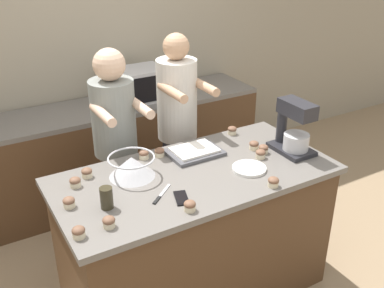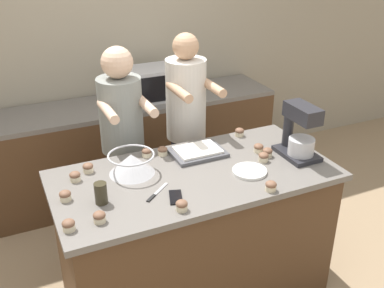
{
  "view_description": "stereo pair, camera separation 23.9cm",
  "coord_description": "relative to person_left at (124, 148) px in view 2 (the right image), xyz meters",
  "views": [
    {
      "loc": [
        -1.24,
        -2.08,
        2.32
      ],
      "look_at": [
        0.0,
        0.04,
        1.12
      ],
      "focal_mm": 42.0,
      "sensor_mm": 36.0,
      "label": 1
    },
    {
      "loc": [
        -1.03,
        -2.19,
        2.32
      ],
      "look_at": [
        0.0,
        0.04,
        1.12
      ],
      "focal_mm": 42.0,
      "sensor_mm": 36.0,
      "label": 2
    }
  ],
  "objects": [
    {
      "name": "microwave_oven",
      "position": [
        0.53,
        0.8,
        0.19
      ],
      "size": [
        0.48,
        0.35,
        0.29
      ],
      "color": "#B7B7BC",
      "rests_on": "back_counter"
    },
    {
      "name": "cupcake_2",
      "position": [
        -0.44,
        -0.48,
        0.12
      ],
      "size": [
        0.07,
        0.07,
        0.06
      ],
      "color": "beige",
      "rests_on": "island_counter"
    },
    {
      "name": "island_counter",
      "position": [
        0.25,
        -0.69,
        -0.38
      ],
      "size": [
        1.75,
        0.85,
        0.94
      ],
      "color": "#4C331E",
      "rests_on": "ground_plane"
    },
    {
      "name": "cupcake_12",
      "position": [
        -0.34,
        -0.4,
        0.12
      ],
      "size": [
        0.07,
        0.07,
        0.06
      ],
      "color": "beige",
      "rests_on": "island_counter"
    },
    {
      "name": "cupcake_7",
      "position": [
        0.72,
        -0.74,
        0.12
      ],
      "size": [
        0.07,
        0.07,
        0.06
      ],
      "color": "beige",
      "rests_on": "island_counter"
    },
    {
      "name": "cupcake_5",
      "position": [
        0.16,
        -0.38,
        0.12
      ],
      "size": [
        0.07,
        0.07,
        0.06
      ],
      "color": "beige",
      "rests_on": "island_counter"
    },
    {
      "name": "drinking_glass",
      "position": [
        -0.35,
        -0.78,
        0.15
      ],
      "size": [
        0.07,
        0.07,
        0.12
      ],
      "color": "#332D1E",
      "rests_on": "island_counter"
    },
    {
      "name": "cupcake_11",
      "position": [
        0.02,
        -1.03,
        0.12
      ],
      "size": [
        0.07,
        0.07,
        0.06
      ],
      "color": "beige",
      "rests_on": "island_counter"
    },
    {
      "name": "cupcake_10",
      "position": [
        -0.57,
        -0.95,
        0.12
      ],
      "size": [
        0.07,
        0.07,
        0.06
      ],
      "color": "beige",
      "rests_on": "island_counter"
    },
    {
      "name": "small_plate",
      "position": [
        0.56,
        -0.83,
        0.1
      ],
      "size": [
        0.21,
        0.21,
        0.02
      ],
      "color": "white",
      "rests_on": "island_counter"
    },
    {
      "name": "person_right",
      "position": [
        0.5,
        -0.0,
        0.02
      ],
      "size": [
        0.32,
        0.49,
        1.65
      ],
      "color": "#33384C",
      "rests_on": "ground_plane"
    },
    {
      "name": "cell_phone",
      "position": [
        0.04,
        -0.9,
        0.09
      ],
      "size": [
        0.11,
        0.16,
        0.01
      ],
      "color": "black",
      "rests_on": "island_counter"
    },
    {
      "name": "knife",
      "position": [
        -0.05,
        -0.82,
        0.09
      ],
      "size": [
        0.18,
        0.15,
        0.01
      ],
      "color": "#BCBCC1",
      "rests_on": "island_counter"
    },
    {
      "name": "back_wall",
      "position": [
        0.25,
        1.15,
        0.49
      ],
      "size": [
        10.0,
        0.06,
        2.7
      ],
      "color": "gray",
      "rests_on": "ground_plane"
    },
    {
      "name": "cupcake_8",
      "position": [
        -0.41,
        -0.95,
        0.12
      ],
      "size": [
        0.07,
        0.07,
        0.06
      ],
      "color": "beige",
      "rests_on": "island_counter"
    },
    {
      "name": "cupcake_1",
      "position": [
        0.78,
        -0.33,
        0.12
      ],
      "size": [
        0.07,
        0.07,
        0.06
      ],
      "color": "beige",
      "rests_on": "island_counter"
    },
    {
      "name": "stand_mixer",
      "position": [
        0.97,
        -0.76,
        0.25
      ],
      "size": [
        0.2,
        0.3,
        0.36
      ],
      "color": "#232328",
      "rests_on": "island_counter"
    },
    {
      "name": "cupcake_0",
      "position": [
        0.76,
        -0.61,
        0.12
      ],
      "size": [
        0.07,
        0.07,
        0.06
      ],
      "color": "beige",
      "rests_on": "island_counter"
    },
    {
      "name": "back_counter",
      "position": [
        0.25,
        0.8,
        -0.41
      ],
      "size": [
        2.8,
        0.6,
        0.9
      ],
      "color": "#4C331E",
      "rests_on": "ground_plane"
    },
    {
      "name": "cupcake_4",
      "position": [
        0.78,
        -0.68,
        0.12
      ],
      "size": [
        0.07,
        0.07,
        0.06
      ],
      "color": "beige",
      "rests_on": "island_counter"
    },
    {
      "name": "cupcake_3",
      "position": [
        -0.53,
        -0.67,
        0.12
      ],
      "size": [
        0.07,
        0.07,
        0.06
      ],
      "color": "beige",
      "rests_on": "island_counter"
    },
    {
      "name": "mixing_bowl",
      "position": [
        -0.1,
        -0.53,
        0.16
      ],
      "size": [
        0.29,
        0.29,
        0.13
      ],
      "color": "#BCBCC1",
      "rests_on": "island_counter"
    },
    {
      "name": "cupcake_9",
      "position": [
        0.56,
        -1.06,
        0.12
      ],
      "size": [
        0.07,
        0.07,
        0.06
      ],
      "color": "beige",
      "rests_on": "island_counter"
    },
    {
      "name": "person_left",
      "position": [
        0.0,
        0.0,
        0.0
      ],
      "size": [
        0.33,
        0.49,
        1.61
      ],
      "color": "brown",
      "rests_on": "ground_plane"
    },
    {
      "name": "ground_plane",
      "position": [
        0.25,
        -0.69,
        -0.86
      ],
      "size": [
        16.0,
        16.0,
        0.0
      ],
      "primitive_type": "plane",
      "color": "#937A5B"
    },
    {
      "name": "baking_tray",
      "position": [
        0.38,
        -0.47,
        0.11
      ],
      "size": [
        0.35,
        0.26,
        0.04
      ],
      "color": "#4C4C51",
      "rests_on": "island_counter"
    },
    {
      "name": "cupcake_6",
      "position": [
        0.06,
        -0.36,
        0.12
      ],
      "size": [
        0.07,
        0.07,
        0.06
      ],
      "color": "beige",
      "rests_on": "island_counter"
    }
  ]
}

